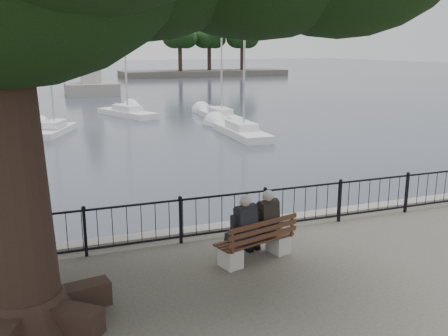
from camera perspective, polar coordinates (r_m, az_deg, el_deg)
name	(u,v)px	position (r m, az deg, el deg)	size (l,w,h in m)	color
harbor	(217,250)	(11.94, -0.85, -9.30)	(260.00, 260.00, 1.20)	slate
railing	(224,213)	(11.13, 0.00, -5.22)	(22.06, 0.06, 1.00)	black
bench	(256,245)	(10.08, 3.73, -8.80)	(1.77, 0.93, 0.90)	#A09A90
person_left	(241,231)	(9.84, 1.94, -7.21)	(0.53, 0.77, 1.42)	black
person_right	(263,225)	(10.18, 4.50, -6.53)	(0.53, 0.77, 1.42)	black
lion_monument	(91,76)	(57.67, -14.98, 10.11)	(5.55, 5.55, 8.29)	slate
sailboat_b	(55,128)	(32.26, -18.80, 4.31)	(3.02, 4.89, 10.50)	silver
sailboat_c	(241,130)	(29.73, 2.01, 4.33)	(1.83, 6.07, 12.58)	silver
sailboat_d	(220,115)	(36.71, -0.45, 6.03)	(1.70, 5.85, 10.06)	silver
sailboat_f	(127,112)	(39.16, -11.02, 6.34)	(3.92, 6.12, 12.47)	silver
sailboat_h	(20,103)	(48.47, -22.30, 6.94)	(2.03, 5.39, 11.56)	silver
far_shore	(208,54)	(91.61, -1.87, 12.91)	(30.00, 8.60, 9.18)	#423F38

